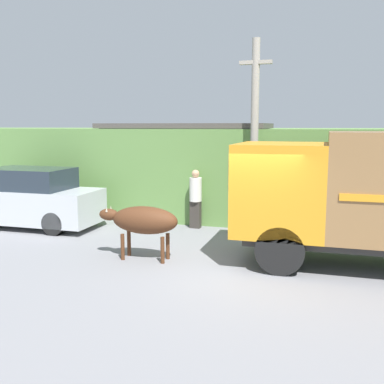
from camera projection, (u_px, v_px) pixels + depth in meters
name	position (u px, v px, depth m)	size (l,w,h in m)	color
ground_plane	(242.00, 266.00, 9.88)	(60.00, 60.00, 0.00)	gray
hillside_embankment	(276.00, 170.00, 16.06)	(32.00, 6.33, 2.96)	#608C47
building_backdrop	(186.00, 170.00, 15.17)	(5.49, 2.70, 3.13)	#99ADB7
brown_cow	(143.00, 221.00, 10.25)	(1.93, 0.64, 1.24)	#512D19
parked_suv	(28.00, 199.00, 13.60)	(4.47, 1.71, 1.79)	silver
pedestrian_on_hill	(196.00, 196.00, 13.42)	(0.40, 0.40, 1.76)	#38332D
utility_pole	(254.00, 134.00, 12.59)	(0.90, 0.22, 5.43)	#9E998E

